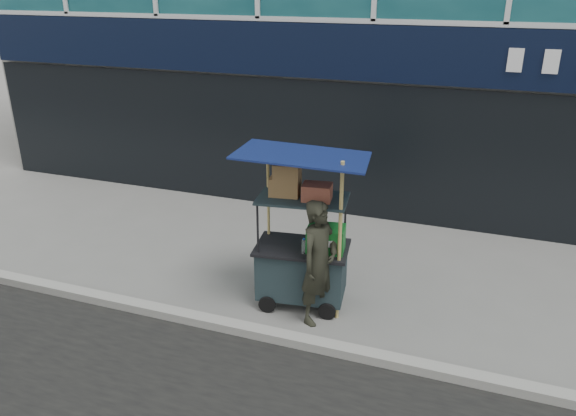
% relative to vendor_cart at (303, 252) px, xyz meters
% --- Properties ---
extents(ground, '(80.00, 80.00, 0.00)m').
position_rel_vendor_cart_xyz_m(ground, '(0.11, -0.73, -0.75)').
color(ground, slate).
rests_on(ground, ground).
extents(curb, '(80.00, 0.18, 0.12)m').
position_rel_vendor_cart_xyz_m(curb, '(0.11, -0.93, -0.69)').
color(curb, gray).
rests_on(curb, ground).
extents(vendor_cart, '(1.73, 1.32, 2.15)m').
position_rel_vendor_cart_xyz_m(vendor_cart, '(0.00, 0.00, 0.00)').
color(vendor_cart, '#1A2A2D').
rests_on(vendor_cart, ground).
extents(vendor_man, '(0.59, 0.70, 1.62)m').
position_rel_vendor_cart_xyz_m(vendor_man, '(0.31, -0.32, 0.06)').
color(vendor_man, black).
rests_on(vendor_man, ground).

